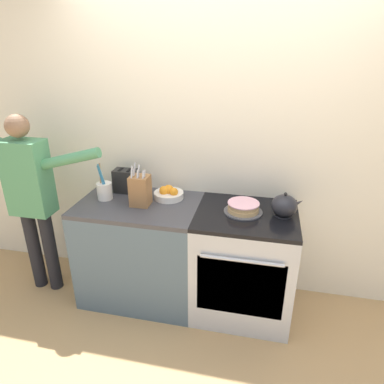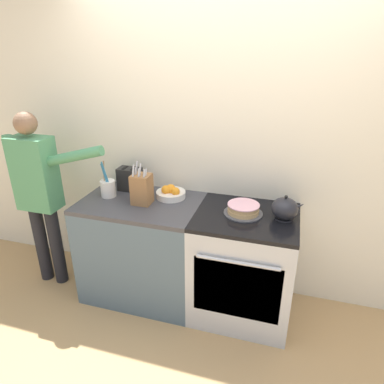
{
  "view_description": "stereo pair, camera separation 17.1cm",
  "coord_description": "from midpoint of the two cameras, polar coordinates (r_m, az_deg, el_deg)",
  "views": [
    {
      "loc": [
        0.33,
        -1.99,
        2.04
      ],
      "look_at": [
        -0.17,
        0.3,
        1.03
      ],
      "focal_mm": 32.0,
      "sensor_mm": 36.0,
      "label": 1
    },
    {
      "loc": [
        0.49,
        -1.94,
        2.04
      ],
      "look_at": [
        -0.17,
        0.3,
        1.03
      ],
      "focal_mm": 32.0,
      "sensor_mm": 36.0,
      "label": 2
    }
  ],
  "objects": [
    {
      "name": "ground_plane",
      "position": [
        2.86,
        0.44,
        -22.1
      ],
      "size": [
        16.0,
        16.0,
        0.0
      ],
      "primitive_type": "plane",
      "color": "tan"
    },
    {
      "name": "wall_back",
      "position": [
        2.78,
        3.45,
        7.83
      ],
      "size": [
        8.0,
        0.04,
        2.6
      ],
      "color": "silver",
      "rests_on": "ground_plane"
    },
    {
      "name": "counter_cabinet",
      "position": [
        2.98,
        -10.07,
        -9.51
      ],
      "size": [
        0.96,
        0.66,
        0.88
      ],
      "color": "#4C6070",
      "rests_on": "ground_plane"
    },
    {
      "name": "stove_range",
      "position": [
        2.8,
        6.8,
        -11.67
      ],
      "size": [
        0.76,
        0.69,
        0.88
      ],
      "color": "#B7BABF",
      "rests_on": "ground_plane"
    },
    {
      "name": "layer_cake",
      "position": [
        2.58,
        6.67,
        -2.63
      ],
      "size": [
        0.29,
        0.29,
        0.08
      ],
      "color": "#4C4C51",
      "rests_on": "stove_range"
    },
    {
      "name": "tea_kettle",
      "position": [
        2.56,
        13.34,
        -2.28
      ],
      "size": [
        0.23,
        0.19,
        0.19
      ],
      "color": "#232328",
      "rests_on": "stove_range"
    },
    {
      "name": "knife_block",
      "position": [
        2.69,
        -10.44,
        0.26
      ],
      "size": [
        0.15,
        0.14,
        0.33
      ],
      "color": "olive",
      "rests_on": "counter_cabinet"
    },
    {
      "name": "utensil_crock",
      "position": [
        2.88,
        -16.04,
        0.24
      ],
      "size": [
        0.12,
        0.12,
        0.31
      ],
      "color": "silver",
      "rests_on": "counter_cabinet"
    },
    {
      "name": "fruit_bowl",
      "position": [
        2.8,
        -5.66,
        -0.32
      ],
      "size": [
        0.24,
        0.24,
        0.12
      ],
      "color": "silver",
      "rests_on": "counter_cabinet"
    },
    {
      "name": "toaster",
      "position": [
        2.97,
        -12.6,
        1.82
      ],
      "size": [
        0.21,
        0.12,
        0.2
      ],
      "color": "black",
      "rests_on": "counter_cabinet"
    },
    {
      "name": "person_baker",
      "position": [
        3.12,
        -26.61,
        -0.09
      ],
      "size": [
        0.91,
        0.2,
        1.57
      ],
      "rotation": [
        0.0,
        0.0,
        -0.01
      ],
      "color": "black",
      "rests_on": "ground_plane"
    }
  ]
}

